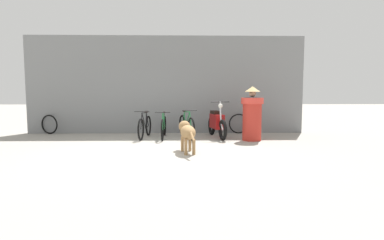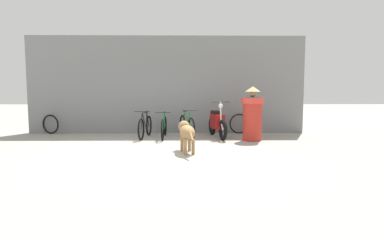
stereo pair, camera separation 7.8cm
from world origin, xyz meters
name	(u,v)px [view 1 (the left image)]	position (x,y,z in m)	size (l,w,h in m)	color
ground_plane	(158,151)	(0.00, 0.00, 0.00)	(60.00, 60.00, 0.00)	#9E998E
shop_wall_back	(166,85)	(0.00, 3.40, 1.69)	(9.63, 0.20, 3.37)	slate
bicycle_0	(145,127)	(-0.59, 2.20, 0.35)	(0.46, 1.68, 0.86)	black
bicycle_1	(164,127)	(0.00, 2.15, 0.35)	(0.46, 1.74, 0.84)	black
bicycle_2	(186,126)	(0.71, 2.19, 0.36)	(0.58, 1.68, 0.89)	black
motorcycle	(217,123)	(1.68, 2.22, 0.46)	(0.58, 1.84, 1.15)	black
stray_dog	(187,132)	(0.72, -0.12, 0.49)	(0.48, 1.28, 0.73)	#997247
person_in_robes	(252,114)	(2.66, 1.63, 0.79)	(0.76, 0.76, 1.60)	#B72D23
spare_tire_left	(49,124)	(-3.98, 3.15, 0.33)	(0.65, 0.25, 0.67)	black
spare_tire_right	(239,124)	(2.54, 3.15, 0.34)	(0.69, 0.05, 0.69)	black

